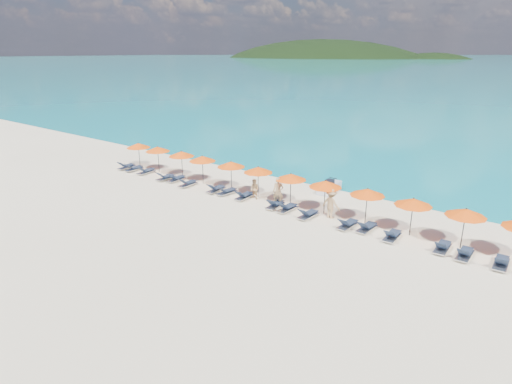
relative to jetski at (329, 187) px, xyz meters
The scene contains 36 objects.
ground 9.46m from the jetski, 102.67° to the right, with size 1400.00×1400.00×0.00m, color beige.
headland_main 611.92m from the jetski, 119.64° to the left, with size 374.00×242.00×126.50m.
headland_small 572.48m from the jetski, 105.44° to the left, with size 162.00×126.00×85.50m.
jetski is the anchor object (origin of this frame).
beachgoer_a 5.00m from the jetski, 105.15° to the right, with size 0.72×0.47×1.97m, color tan.
beachgoer_b 5.78m from the jetski, 126.08° to the right, with size 0.70×0.40×1.45m, color tan.
beachgoer_c 5.28m from the jetski, 60.66° to the right, with size 1.22×0.57×1.90m, color tan.
umbrella_0 17.43m from the jetski, 166.14° to the right, with size 2.10×2.10×2.28m.
umbrella_1 15.00m from the jetski, 164.10° to the right, with size 2.10×2.10×2.28m.
umbrella_2 12.22m from the jetski, 160.36° to the right, with size 2.10×2.10×2.28m.
umbrella_3 10.00m from the jetski, 154.96° to the right, with size 2.10×2.10×2.28m.
umbrella_4 7.48m from the jetski, 145.53° to the right, with size 2.10×2.10×2.28m.
umbrella_5 5.65m from the jetski, 130.49° to the right, with size 2.10×2.10×2.28m.
umbrella_6 4.55m from the jetski, 99.61° to the right, with size 2.10×2.10×2.28m.
umbrella_7 4.91m from the jetski, 65.64° to the right, with size 2.10×2.10×2.28m.
umbrella_8 6.46m from the jetski, 41.34° to the right, with size 2.10×2.10×2.28m.
umbrella_9 8.70m from the jetski, 29.55° to the right, with size 2.10×2.10×2.28m.
umbrella_10 11.09m from the jetski, 22.44° to the right, with size 2.10×2.10×2.28m.
lounger_0 18.18m from the jetski, 163.33° to the right, with size 0.79×1.76×0.66m.
lounger_1 17.17m from the jetski, 162.26° to the right, with size 0.64×1.71×0.66m.
lounger_2 15.64m from the jetski, 160.76° to the right, with size 0.73×1.74×0.66m.
lounger_3 13.15m from the jetski, 155.92° to the right, with size 0.65×1.71×0.66m.
lounger_4 12.15m from the jetski, 155.12° to the right, with size 0.69×1.72×0.66m.
lounger_5 10.82m from the jetski, 149.60° to the right, with size 0.70×1.73×0.66m.
lounger_6 8.41m from the jetski, 142.35° to the right, with size 0.73×1.74×0.66m.
lounger_7 7.62m from the jetski, 137.85° to the right, with size 0.79×1.75×0.66m.
lounger_8 6.49m from the jetski, 127.97° to the right, with size 0.74×1.74×0.66m.
lounger_9 5.36m from the jetski, 103.20° to the right, with size 0.78×1.75×0.66m.
lounger_10 5.27m from the jetski, 92.65° to the right, with size 0.65×1.71×0.66m.
lounger_11 5.64m from the jetski, 74.96° to the right, with size 0.72×1.74×0.66m.
lounger_12 6.81m from the jetski, 52.45° to the right, with size 0.73×1.74×0.66m.
lounger_13 7.33m from the jetski, 44.45° to the right, with size 0.71×1.73×0.66m.
lounger_14 8.70m from the jetski, 38.09° to the right, with size 0.70×1.73×0.66m.
lounger_15 10.80m from the jetski, 28.65° to the right, with size 0.69×1.72×0.66m.
lounger_16 11.84m from the jetski, 26.59° to the right, with size 0.65×1.71×0.66m.
lounger_17 13.30m from the jetski, 23.19° to the right, with size 0.70×1.73×0.66m.
Camera 1 is at (16.23, -18.03, 10.01)m, focal length 30.00 mm.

